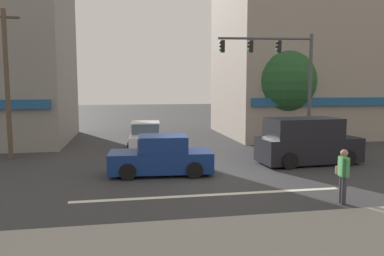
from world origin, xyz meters
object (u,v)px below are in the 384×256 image
traffic_light_mast (285,71)px  sedan_crossing_center (145,138)px  pedestrian_foreground_with_bag (343,173)px  sedan_waiting_far (161,157)px  utility_pole_near_left (7,82)px  street_tree (283,81)px  van_approaching_near (307,142)px

traffic_light_mast → sedan_crossing_center: size_ratio=1.48×
traffic_light_mast → pedestrian_foreground_with_bag: size_ratio=3.71×
sedan_crossing_center → sedan_waiting_far: bearing=-87.2°
utility_pole_near_left → sedan_waiting_far: size_ratio=1.71×
sedan_waiting_far → pedestrian_foreground_with_bag: size_ratio=2.52×
traffic_light_mast → sedan_crossing_center: (-7.04, 2.56, -3.59)m
street_tree → pedestrian_foreground_with_bag: 13.21m
sedan_crossing_center → pedestrian_foreground_with_bag: pedestrian_foreground_with_bag is taller
sedan_waiting_far → van_approaching_near: size_ratio=0.89×
traffic_light_mast → van_approaching_near: size_ratio=1.32×
utility_pole_near_left → sedan_crossing_center: (6.63, 1.44, -3.02)m
sedan_crossing_center → sedan_waiting_far: same height
utility_pole_near_left → sedan_waiting_far: utility_pole_near_left is taller
street_tree → utility_pole_near_left: (-15.41, -3.11, -0.13)m
street_tree → van_approaching_near: street_tree is taller
traffic_light_mast → van_approaching_near: bearing=-89.5°
sedan_crossing_center → sedan_waiting_far: (0.29, -5.93, 0.00)m
sedan_waiting_far → utility_pole_near_left: bearing=147.0°
sedan_waiting_far → traffic_light_mast: bearing=26.5°
traffic_light_mast → pedestrian_foreground_with_bag: bearing=-102.1°
utility_pole_near_left → sedan_waiting_far: bearing=-33.0°
traffic_light_mast → sedan_waiting_far: (-6.76, -3.36, -3.59)m
sedan_waiting_far → pedestrian_foreground_with_bag: pedestrian_foreground_with_bag is taller
utility_pole_near_left → sedan_crossing_center: bearing=12.2°
van_approaching_near → pedestrian_foreground_with_bag: bearing=-107.2°
pedestrian_foreground_with_bag → traffic_light_mast: bearing=77.9°
street_tree → traffic_light_mast: (-1.73, -4.23, 0.44)m
utility_pole_near_left → pedestrian_foreground_with_bag: bearing=-37.9°
utility_pole_near_left → sedan_crossing_center: 7.43m
sedan_crossing_center → pedestrian_foreground_with_bag: (5.29, -10.74, 0.24)m
utility_pole_near_left → van_approaching_near: (13.70, -3.60, -2.73)m
traffic_light_mast → street_tree: bearing=67.7°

